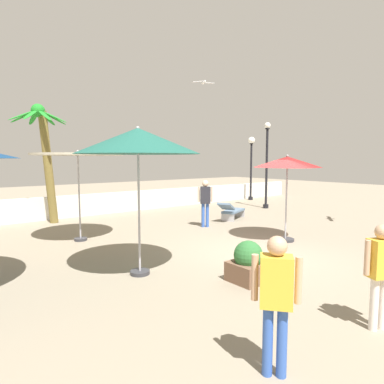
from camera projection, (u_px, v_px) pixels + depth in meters
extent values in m
plane|color=gray|center=(261.00, 251.00, 9.04)|extent=(56.00, 56.00, 0.00)
cube|color=silver|center=(118.00, 202.00, 15.79)|extent=(25.20, 0.30, 0.95)
cylinder|color=#333338|center=(81.00, 239.00, 10.25)|extent=(0.39, 0.39, 0.08)
cylinder|color=#A5A5AD|center=(79.00, 198.00, 10.12)|extent=(0.05, 0.05, 2.69)
cylinder|color=#B7AD93|center=(78.00, 154.00, 10.00)|extent=(2.70, 2.70, 0.06)
sphere|color=#99999E|center=(78.00, 151.00, 9.99)|extent=(0.08, 0.08, 0.08)
cylinder|color=#333338|center=(140.00, 272.00, 7.24)|extent=(0.43, 0.43, 0.08)
cylinder|color=#A5A5AD|center=(139.00, 214.00, 7.11)|extent=(0.05, 0.05, 2.67)
cone|color=#1E594C|center=(138.00, 141.00, 6.96)|extent=(2.66, 2.66, 0.55)
sphere|color=#99999E|center=(138.00, 128.00, 6.93)|extent=(0.08, 0.08, 0.08)
cylinder|color=#333338|center=(285.00, 240.00, 10.20)|extent=(0.54, 0.54, 0.08)
cylinder|color=#A5A5AD|center=(286.00, 204.00, 10.09)|extent=(0.05, 0.05, 2.32)
cone|color=maroon|center=(287.00, 162.00, 9.96)|extent=(2.02, 2.02, 0.33)
sphere|color=#99999E|center=(288.00, 156.00, 9.95)|extent=(0.08, 0.08, 0.08)
cylinder|color=olive|center=(48.00, 168.00, 12.85)|extent=(0.60, 0.31, 4.36)
sphere|color=#1F8426|center=(38.00, 111.00, 12.46)|extent=(0.50, 0.50, 0.50)
ellipsoid|color=#1F8426|center=(53.00, 118.00, 12.88)|extent=(1.06, 0.33, 0.52)
ellipsoid|color=#1F8426|center=(47.00, 118.00, 13.03)|extent=(0.91, 0.84, 0.52)
ellipsoid|color=#1F8426|center=(34.00, 118.00, 12.90)|extent=(0.26, 1.05, 0.52)
ellipsoid|color=#1F8426|center=(23.00, 116.00, 12.49)|extent=(0.94, 0.81, 0.52)
ellipsoid|color=#1F8426|center=(23.00, 115.00, 12.08)|extent=(1.06, 0.34, 0.52)
ellipsoid|color=#1F8426|center=(31.00, 114.00, 11.93)|extent=(0.82, 0.93, 0.52)
ellipsoid|color=#1F8426|center=(45.00, 115.00, 12.11)|extent=(0.35, 1.06, 0.52)
ellipsoid|color=#1F8426|center=(53.00, 116.00, 12.49)|extent=(0.94, 0.80, 0.52)
cylinder|color=black|center=(266.00, 206.00, 17.09)|extent=(0.28, 0.28, 0.20)
cylinder|color=black|center=(267.00, 169.00, 16.90)|extent=(0.12, 0.12, 4.06)
cylinder|color=black|center=(267.00, 129.00, 16.70)|extent=(0.22, 0.22, 0.06)
sphere|color=white|center=(268.00, 125.00, 16.69)|extent=(0.32, 0.32, 0.32)
cylinder|color=black|center=(251.00, 198.00, 20.61)|extent=(0.28, 0.28, 0.20)
cylinder|color=black|center=(251.00, 172.00, 20.45)|extent=(0.12, 0.12, 3.47)
cylinder|color=black|center=(252.00, 144.00, 20.28)|extent=(0.22, 0.22, 0.06)
sphere|color=white|center=(252.00, 140.00, 20.26)|extent=(0.41, 0.41, 0.41)
cube|color=#B7B7BC|center=(239.00, 213.00, 14.54)|extent=(0.26, 0.52, 0.35)
cube|color=#B7B7BC|center=(228.00, 217.00, 13.39)|extent=(0.26, 0.52, 0.35)
cube|color=slate|center=(233.00, 211.00, 13.95)|extent=(1.50, 1.07, 0.08)
cube|color=slate|center=(226.00, 206.00, 13.18)|extent=(0.79, 0.75, 0.35)
cylinder|color=#3359B2|center=(268.00, 341.00, 3.82)|extent=(0.12, 0.12, 0.84)
cylinder|color=#3359B2|center=(282.00, 342.00, 3.79)|extent=(0.12, 0.12, 0.84)
cube|color=gold|center=(276.00, 281.00, 3.73)|extent=(0.41, 0.43, 0.59)
sphere|color=tan|center=(277.00, 246.00, 3.69)|extent=(0.23, 0.23, 0.23)
cylinder|color=tan|center=(255.00, 277.00, 3.78)|extent=(0.08, 0.08, 0.53)
cylinder|color=tan|center=(298.00, 280.00, 3.68)|extent=(0.08, 0.08, 0.53)
cylinder|color=#3359B2|center=(203.00, 215.00, 12.28)|extent=(0.12, 0.12, 0.88)
cylinder|color=#3359B2|center=(207.00, 215.00, 12.28)|extent=(0.12, 0.12, 0.88)
cube|color=#26262D|center=(205.00, 195.00, 12.21)|extent=(0.43, 0.41, 0.63)
sphere|color=beige|center=(205.00, 183.00, 12.16)|extent=(0.24, 0.24, 0.24)
cylinder|color=beige|center=(199.00, 194.00, 12.20)|extent=(0.08, 0.08, 0.56)
cylinder|color=beige|center=(212.00, 194.00, 12.21)|extent=(0.08, 0.08, 0.56)
cylinder|color=silver|center=(374.00, 304.00, 4.84)|extent=(0.12, 0.12, 0.80)
cylinder|color=silver|center=(383.00, 303.00, 4.87)|extent=(0.12, 0.12, 0.80)
cube|color=gold|center=(381.00, 258.00, 4.79)|extent=(0.43, 0.37, 0.56)
sphere|color=tan|center=(383.00, 232.00, 4.75)|extent=(0.22, 0.22, 0.22)
cylinder|color=tan|center=(367.00, 258.00, 4.73)|extent=(0.08, 0.08, 0.51)
ellipsoid|color=white|center=(203.00, 83.00, 15.71)|extent=(0.18, 0.34, 0.12)
sphere|color=white|center=(205.00, 81.00, 15.56)|extent=(0.10, 0.10, 0.10)
cube|color=silver|center=(209.00, 83.00, 15.85)|extent=(0.60, 0.26, 0.04)
cube|color=silver|center=(198.00, 82.00, 15.58)|extent=(0.60, 0.26, 0.12)
cube|color=brown|center=(248.00, 272.00, 6.81)|extent=(0.70, 0.70, 0.40)
sphere|color=#2D6B33|center=(248.00, 255.00, 6.78)|extent=(0.60, 0.60, 0.60)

